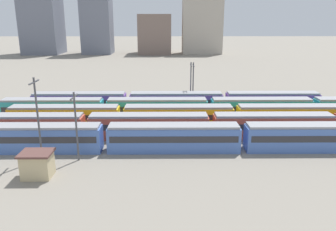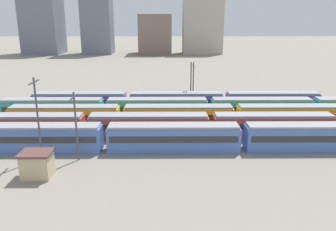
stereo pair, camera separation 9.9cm
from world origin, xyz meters
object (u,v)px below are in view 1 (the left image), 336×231
(catenary_pole_3, at_px, (193,82))
(catenary_pole_1, at_px, (191,82))
(catenary_pole_0, at_px, (76,123))
(train_track_0, at_px, (311,137))
(train_track_2, at_px, (291,116))
(train_track_3, at_px, (261,108))
(catenary_pole_2, at_px, (38,115))
(train_track_4, at_px, (176,102))
(train_track_1, at_px, (273,125))
(signal_hut, at_px, (37,164))

(catenary_pole_3, bearing_deg, catenary_pole_1, -143.20)
(catenary_pole_0, bearing_deg, train_track_0, 5.90)
(train_track_2, xyz_separation_m, catenary_pole_1, (-15.93, 13.24, 3.26))
(train_track_3, height_order, catenary_pole_2, catenary_pole_2)
(train_track_4, distance_m, catenary_pole_0, 27.67)
(train_track_1, distance_m, catenary_pole_0, 29.03)
(train_track_3, bearing_deg, catenary_pole_2, -151.29)
(train_track_2, xyz_separation_m, train_track_3, (-3.66, 5.20, 0.00))
(train_track_4, xyz_separation_m, catenary_pole_0, (-13.37, -24.03, 3.11))
(train_track_3, xyz_separation_m, signal_hut, (-32.14, -23.59, -0.35))
(train_track_0, distance_m, catenary_pole_0, 31.57)
(train_track_4, distance_m, catenary_pole_3, 5.76)
(train_track_3, bearing_deg, catenary_pole_1, 146.76)
(catenary_pole_1, xyz_separation_m, catenary_pole_3, (0.51, 0.38, -0.05))
(train_track_2, relative_size, signal_hut, 26.00)
(train_track_1, relative_size, signal_hut, 26.00)
(train_track_3, xyz_separation_m, catenary_pole_1, (-12.27, 8.04, 3.26))
(train_track_2, distance_m, train_track_4, 21.61)
(train_track_2, distance_m, signal_hut, 40.25)
(signal_hut, bearing_deg, catenary_pole_1, 57.87)
(catenary_pole_1, xyz_separation_m, catenary_pole_2, (-21.25, -26.40, 0.75))
(train_track_3, bearing_deg, catenary_pole_0, -146.69)
(train_track_0, xyz_separation_m, train_track_4, (-17.88, 20.80, -0.00))
(catenary_pole_1, xyz_separation_m, signal_hut, (-19.87, -31.64, -3.61))
(train_track_4, height_order, catenary_pole_3, catenary_pole_3)
(train_track_1, bearing_deg, train_track_4, 132.37)
(train_track_0, xyz_separation_m, catenary_pole_1, (-14.86, 23.64, 3.26))
(train_track_2, bearing_deg, signal_hut, -152.80)
(train_track_4, relative_size, signal_hut, 15.50)
(catenary_pole_0, distance_m, catenary_pole_1, 31.47)
(train_track_1, bearing_deg, train_track_3, 84.20)
(train_track_4, xyz_separation_m, signal_hut, (-16.85, -28.79, -0.35))
(train_track_2, bearing_deg, catenary_pole_0, -157.13)
(train_track_1, bearing_deg, train_track_2, 47.80)
(train_track_3, bearing_deg, train_track_4, 161.21)
(train_track_0, xyz_separation_m, catenary_pole_2, (-36.12, -2.76, 4.01))
(catenary_pole_3, bearing_deg, train_track_1, -60.38)
(catenary_pole_1, bearing_deg, catenary_pole_0, -121.37)
(train_track_4, distance_m, signal_hut, 33.36)
(train_track_3, distance_m, signal_hut, 39.87)
(train_track_4, bearing_deg, catenary_pole_2, -127.74)
(catenary_pole_1, bearing_deg, train_track_2, -39.73)
(catenary_pole_3, bearing_deg, train_track_2, -41.47)
(catenary_pole_0, height_order, signal_hut, catenary_pole_0)
(catenary_pole_1, distance_m, catenary_pole_3, 0.64)
(train_track_0, xyz_separation_m, catenary_pole_0, (-31.25, -3.23, 3.11))
(train_track_4, bearing_deg, train_track_3, -18.79)
(signal_hut, bearing_deg, train_track_0, 12.96)
(train_track_1, height_order, catenary_pole_2, catenary_pole_2)
(train_track_0, distance_m, train_track_1, 6.35)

